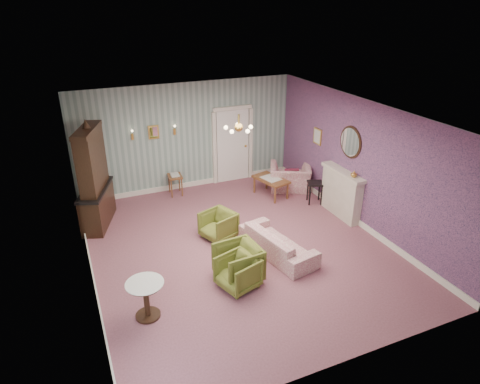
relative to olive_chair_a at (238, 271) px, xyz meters
name	(u,v)px	position (x,y,z in m)	size (l,w,h in m)	color
floor	(239,247)	(0.55, 1.24, -0.34)	(7.00, 7.00, 0.00)	#8F5362
ceiling	(239,114)	(0.55, 1.24, 2.56)	(7.00, 7.00, 0.00)	white
wall_back	(187,137)	(0.55, 4.74, 1.11)	(6.00, 6.00, 0.00)	gray
wall_front	(344,284)	(0.55, -2.26, 1.11)	(6.00, 6.00, 0.00)	gray
wall_left	(81,213)	(-2.45, 1.24, 1.11)	(7.00, 7.00, 0.00)	gray
wall_right	(361,164)	(3.55, 1.24, 1.11)	(7.00, 7.00, 0.00)	gray
wall_right_floral	(360,164)	(3.54, 1.24, 1.11)	(7.00, 7.00, 0.00)	#B65B8B
door	(233,144)	(1.85, 4.70, 0.74)	(1.12, 0.12, 2.16)	white
olive_chair_a	(238,271)	(0.00, 0.00, 0.00)	(0.66, 0.62, 0.68)	#636824
olive_chair_b	(238,261)	(0.10, 0.22, 0.05)	(0.76, 0.71, 0.79)	#636824
olive_chair_c	(218,224)	(0.30, 1.80, 0.00)	(0.66, 0.62, 0.68)	#636824
sofa_chintz	(278,239)	(1.20, 0.69, 0.02)	(1.84, 0.54, 0.72)	#A1415D
wingback_chair	(290,173)	(3.04, 3.44, 0.13)	(1.09, 0.71, 0.95)	#A1415D
dresser	(93,175)	(-2.04, 3.52, 0.89)	(0.51, 1.48, 2.47)	black
fireplace	(341,193)	(3.41, 1.64, 0.24)	(0.30, 1.40, 1.16)	beige
mantel_vase	(354,174)	(3.39, 1.24, 0.89)	(0.15, 0.15, 0.15)	gold
oval_mirror	(350,142)	(3.51, 1.64, 1.51)	(0.04, 0.76, 0.84)	white
framed_print	(318,136)	(3.52, 2.99, 1.26)	(0.04, 0.34, 0.42)	gold
coffee_table	(271,187)	(2.36, 3.28, -0.09)	(0.55, 0.99, 0.51)	brown
side_table_black	(315,193)	(3.20, 2.45, -0.06)	(0.38, 0.38, 0.57)	black
pedestal_table	(146,300)	(-1.70, -0.14, 0.00)	(0.63, 0.63, 0.69)	black
nesting_table	(175,184)	(0.05, 4.39, -0.04)	(0.36, 0.46, 0.60)	brown
gilt_mirror_back	(154,132)	(-0.35, 4.70, 1.36)	(0.28, 0.06, 0.36)	gold
sconce_left	(132,135)	(-0.90, 4.68, 1.36)	(0.16, 0.12, 0.30)	gold
sconce_right	(175,130)	(0.20, 4.68, 1.36)	(0.16, 0.12, 0.30)	gold
chandelier	(239,128)	(0.55, 1.24, 2.29)	(0.56, 0.56, 0.36)	gold
burgundy_cushion	(291,175)	(2.99, 3.29, 0.14)	(0.38, 0.10, 0.38)	maroon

